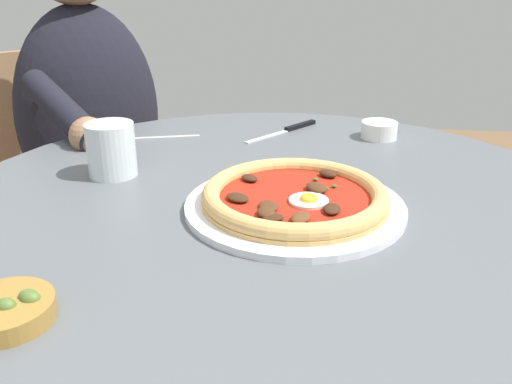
{
  "coord_description": "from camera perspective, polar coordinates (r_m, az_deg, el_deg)",
  "views": [
    {
      "loc": [
        0.07,
        -0.71,
        1.04
      ],
      "look_at": [
        -0.03,
        0.02,
        0.73
      ],
      "focal_mm": 38.3,
      "sensor_mm": 36.0,
      "label": 1
    }
  ],
  "objects": [
    {
      "name": "steak_knife",
      "position": [
        1.11,
        3.74,
        6.64
      ],
      "size": [
        0.13,
        0.16,
        0.01
      ],
      "color": "silver",
      "rests_on": "dining_table"
    },
    {
      "name": "olive_pan",
      "position": [
        0.57,
        -24.66,
        -11.03
      ],
      "size": [
        0.09,
        0.1,
        0.04
      ],
      "color": "olive",
      "rests_on": "dining_table"
    },
    {
      "name": "dining_table",
      "position": [
        0.86,
        1.79,
        -10.64
      ],
      "size": [
        0.97,
        0.97,
        0.73
      ],
      "color": "#565B60",
      "rests_on": "ground"
    },
    {
      "name": "fork_utensil",
      "position": [
        1.07,
        -10.57,
        5.58
      ],
      "size": [
        0.17,
        0.06,
        0.0
      ],
      "color": "#BCBCC1",
      "rests_on": "dining_table"
    },
    {
      "name": "ramekin_capers",
      "position": [
        1.07,
        12.75,
        6.41
      ],
      "size": [
        0.07,
        0.07,
        0.03
      ],
      "color": "white",
      "rests_on": "dining_table"
    },
    {
      "name": "cafe_chair_diner",
      "position": [
        1.56,
        -18.0,
        1.57
      ],
      "size": [
        0.6,
        0.6,
        0.83
      ],
      "color": "#957050",
      "rests_on": "ground"
    },
    {
      "name": "water_glass",
      "position": [
        0.88,
        -14.85,
        3.97
      ],
      "size": [
        0.08,
        0.08,
        0.08
      ],
      "color": "silver",
      "rests_on": "dining_table"
    },
    {
      "name": "diner_person",
      "position": [
        1.44,
        -16.02,
        -0.43
      ],
      "size": [
        0.44,
        0.57,
        1.13
      ],
      "color": "#282833",
      "rests_on": "ground"
    },
    {
      "name": "pizza_on_plate",
      "position": [
        0.74,
        4.08,
        -0.73
      ],
      "size": [
        0.3,
        0.3,
        0.03
      ],
      "color": "white",
      "rests_on": "dining_table"
    }
  ]
}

